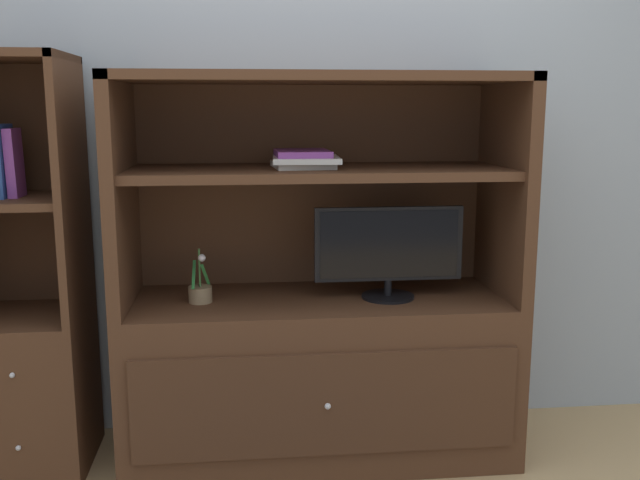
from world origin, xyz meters
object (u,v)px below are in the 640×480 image
object	(u,v)px
media_console	(319,337)
magazine_stack	(304,159)
tv_monitor	(389,250)
bookshelf_tall	(31,335)
potted_plant	(200,292)

from	to	relation	value
media_console	magazine_stack	size ratio (longest dim) A/B	5.02
tv_monitor	bookshelf_tall	distance (m)	1.48
potted_plant	bookshelf_tall	world-z (taller)	bookshelf_tall
magazine_stack	bookshelf_tall	distance (m)	1.30
media_console	bookshelf_tall	world-z (taller)	bookshelf_tall
magazine_stack	potted_plant	bearing A→B (deg)	-176.74
media_console	bookshelf_tall	distance (m)	1.16
media_console	tv_monitor	world-z (taller)	media_console
tv_monitor	potted_plant	size ratio (longest dim) A/B	2.76
magazine_stack	tv_monitor	bearing A→B (deg)	-6.79
magazine_stack	media_console	bearing A→B (deg)	2.45
tv_monitor	bookshelf_tall	world-z (taller)	bookshelf_tall
media_console	magazine_stack	world-z (taller)	media_console
media_console	tv_monitor	distance (m)	0.47
tv_monitor	magazine_stack	bearing A→B (deg)	173.21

